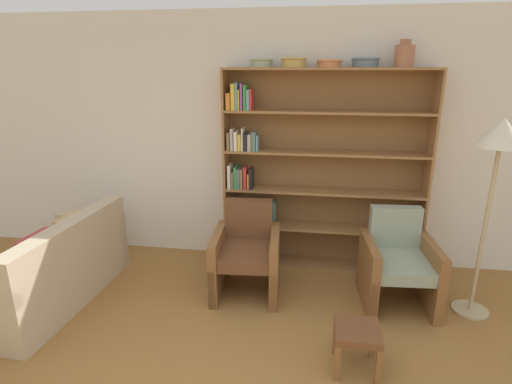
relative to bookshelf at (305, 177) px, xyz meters
The scene contains 12 objects.
wall_back 0.51m from the bookshelf, 153.41° to the left, with size 12.00×0.06×2.75m.
bookshelf is the anchor object (origin of this frame).
bowl_stoneware 1.28m from the bookshelf, behind, with size 0.24×0.24×0.09m.
bowl_terracotta 1.20m from the bookshelf, behind, with size 0.26×0.26×0.09m.
bowl_brass 1.19m from the bookshelf, ahead, with size 0.25×0.25×0.07m.
bowl_cream 1.31m from the bookshelf, ahead, with size 0.28×0.28×0.09m.
vase_tall 1.54m from the bookshelf, ahead, with size 0.19×0.19×0.26m.
couch 2.72m from the bookshelf, 154.15° to the right, with size 0.88×1.66×0.83m.
armchair_leather 1.07m from the bookshelf, 128.14° to the right, with size 0.69×0.72×0.89m.
armchair_cushioned 1.30m from the bookshelf, 36.60° to the right, with size 0.68×0.72×0.89m.
floor_lamp 1.82m from the bookshelf, 25.08° to the right, with size 0.38×0.38×1.78m.
footstool 1.88m from the bookshelf, 74.48° to the right, with size 0.33×0.33×0.35m.
Camera 1 is at (0.43, -1.66, 2.16)m, focal length 28.00 mm.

